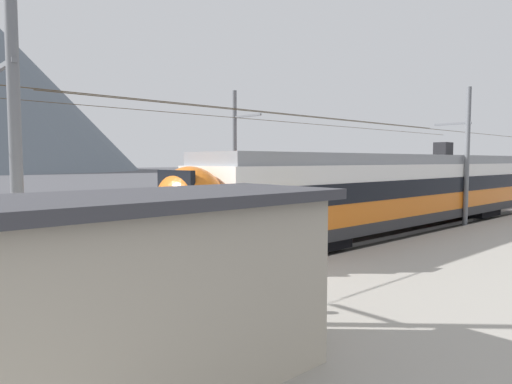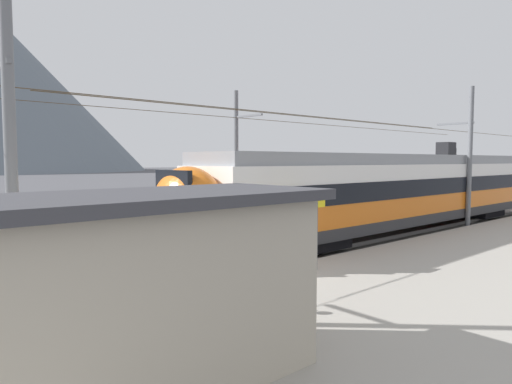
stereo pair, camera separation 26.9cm
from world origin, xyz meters
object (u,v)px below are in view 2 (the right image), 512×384
Objects in this scene: handbag_beside_passenger at (241,302)px; potted_plant_platform_edge at (172,294)px; train_near_platform at (403,189)px; catenary_mast_west at (8,128)px; platform_shelter at (147,291)px; catenary_mast_mid at (467,156)px; platform_sign at (317,212)px; passenger_walking at (213,268)px; train_far_track at (421,179)px; catenary_mast_far_side at (238,156)px.

potted_plant_platform_edge is at bearing 156.68° from handbag_beside_passenger.
train_near_platform is 0.65× the size of catenary_mast_west.
train_near_platform reaches higher than platform_shelter.
train_near_platform is 4.11m from catenary_mast_mid.
potted_plant_platform_edge is (-18.27, -1.92, -2.98)m from catenary_mast_mid.
catenary_mast_mid is 20.71m from platform_shelter.
platform_shelter is at bearing -156.62° from platform_sign.
train_near_platform is at bearing 15.24° from passenger_walking.
train_near_platform is 17.65m from platform_shelter.
train_far_track is 11.65× the size of platform_sign.
train_near_platform reaches higher than potted_plant_platform_edge.
platform_sign is (-21.02, -8.15, -0.15)m from train_far_track.
train_far_track is at bearing 13.36° from catenary_mast_west.
catenary_mast_far_side reaches higher than handbag_beside_passenger.
potted_plant_platform_edge is at bearing -134.68° from catenary_mast_far_side.
catenary_mast_west is (-17.28, -1.49, 2.00)m from train_near_platform.
train_far_track reaches higher than passenger_walking.
catenary_mast_mid is (3.50, -1.48, 1.55)m from train_near_platform.
platform_sign is at bearing 6.42° from potted_plant_platform_edge.
train_far_track is at bearing 40.46° from catenary_mast_mid.
train_far_track is 16.07m from catenary_mast_far_side.
platform_shelter is (-7.11, -3.08, -0.30)m from platform_sign.
catenary_mast_west reaches higher than train_near_platform.
handbag_beside_passenger is (-3.87, -1.19, -1.59)m from platform_sign.
catenary_mast_far_side is at bearing 46.67° from platform_shelter.
train_near_platform is 15.27× the size of passenger_walking.
catenary_mast_west is 15.48m from catenary_mast_far_side.
train_far_track is 5.25× the size of platform_shelter.
catenary_mast_west is (-28.78, -6.83, 2.00)m from train_far_track.
catenary_mast_mid is 11.65m from catenary_mast_far_side.
catenary_mast_mid is 1.00× the size of catenary_mast_far_side.
train_far_track is 27.11m from passenger_walking.
catenary_mast_west is 5.07m from platform_shelter.
train_far_track is at bearing 20.57° from handbag_beside_passenger.
catenary_mast_mid is (-8.00, -6.82, 1.55)m from train_far_track.
train_far_track is 29.64m from catenary_mast_west.
catenary_mast_far_side is 17.06× the size of platform_sign.
train_near_platform is at bearing 157.14° from catenary_mast_mid.
catenary_mast_mid is 17.39m from handbag_beside_passenger.
train_near_platform and train_far_track have the same top height.
catenary_mast_west is 8.16m from platform_sign.
catenary_mast_west is at bearing 142.73° from potted_plant_platform_edge.
potted_plant_platform_edge is at bearing 53.09° from platform_shelter.
catenary_mast_west reaches higher than train_far_track.
handbag_beside_passenger is (-24.89, -9.34, -1.74)m from train_far_track.
handbag_beside_passenger is at bearing 30.22° from platform_shelter.
platform_shelter is at bearing -149.78° from handbag_beside_passenger.
catenary_mast_mid is 17.06× the size of platform_sign.
train_far_track is at bearing 21.76° from platform_shelter.
passenger_walking is (3.28, -2.33, -2.92)m from catenary_mast_west.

